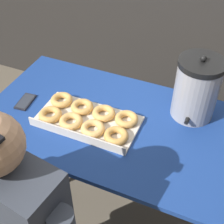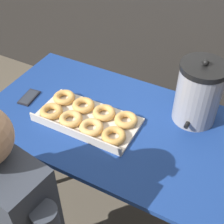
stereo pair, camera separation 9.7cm
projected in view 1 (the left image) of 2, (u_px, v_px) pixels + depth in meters
The scene contains 5 objects.
ground_plane at pixel (118, 200), 2.17m from camera, with size 12.00×12.00×0.00m, color brown.
folding_table at pixel (120, 129), 1.69m from camera, with size 1.50×0.80×0.76m.
donut_box at pixel (87, 119), 1.65m from camera, with size 0.55×0.30×0.05m.
coffee_urn at pixel (196, 89), 1.60m from camera, with size 0.23×0.26×0.37m.
cell_phone at pixel (25, 102), 1.78m from camera, with size 0.09×0.15×0.01m.
Camera 1 is at (0.43, -1.11, 1.92)m, focal length 50.00 mm.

